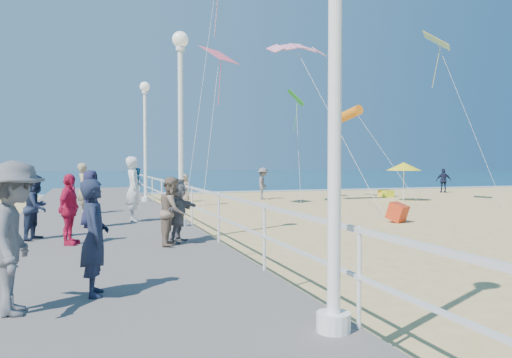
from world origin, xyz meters
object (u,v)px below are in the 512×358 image
object	(u,v)px
beach_chair_right	(384,193)
spectator_4	(90,199)
spectator_0	(95,237)
spectator_2	(15,238)
toddler_held	(138,180)
spectator_6	(84,188)
spectator_3	(69,209)
beach_chair_left	(388,194)
box_kite	(397,214)
lamp_post_far	(145,128)
spectator_7	(36,207)
beach_walker_a	(263,183)
woman_holding_toddler	(134,189)
spectator_5	(178,210)
beach_umbrella	(404,166)
beach_walker_c	(184,188)
lamp_post_near	(335,16)
beach_walker_b	(444,181)
lamp_post_mid	(181,107)
spectator_1	(172,211)

from	to	relation	value
beach_chair_right	spectator_4	bearing A→B (deg)	-143.53
spectator_0	spectator_2	distance (m)	1.05
toddler_held	spectator_6	size ratio (longest dim) A/B	0.43
spectator_3	beach_chair_left	distance (m)	23.39
toddler_held	box_kite	world-z (taller)	toddler_held
lamp_post_far	spectator_2	xyz separation A→B (m)	(-3.23, -16.27, -2.37)
spectator_7	spectator_3	bearing A→B (deg)	-121.41
toddler_held	spectator_7	size ratio (longest dim) A/B	0.50
beach_chair_left	beach_chair_right	world-z (taller)	same
beach_walker_a	beach_chair_left	world-z (taller)	beach_walker_a
woman_holding_toddler	beach_chair_right	xyz separation A→B (m)	(16.42, 12.09, -1.16)
spectator_2	beach_chair_right	size ratio (longest dim) A/B	3.25
spectator_5	beach_umbrella	size ratio (longest dim) A/B	0.66
spectator_7	beach_walker_a	distance (m)	18.16
spectator_6	lamp_post_far	bearing A→B (deg)	-31.67
beach_walker_c	spectator_0	bearing A→B (deg)	-58.99
spectator_5	spectator_6	bearing A→B (deg)	48.05
spectator_7	beach_walker_a	xyz separation A→B (m)	(10.66, 14.70, -0.22)
lamp_post_near	beach_chair_right	world-z (taller)	lamp_post_near
beach_chair_left	spectator_0	bearing A→B (deg)	-131.74
toddler_held	beach_walker_b	xyz separation A→B (m)	(22.20, 13.63, -0.77)
lamp_post_far	beach_walker_a	size ratio (longest dim) A/B	2.89
spectator_3	beach_walker_c	xyz separation A→B (m)	(5.30, 15.37, -0.40)
lamp_post_mid	spectator_6	xyz separation A→B (m)	(-2.56, 4.24, -2.40)
lamp_post_far	beach_walker_b	distance (m)	22.28
lamp_post_far	beach_umbrella	world-z (taller)	lamp_post_far
toddler_held	beach_chair_left	distance (m)	19.57
spectator_1	spectator_7	bearing A→B (deg)	73.58
toddler_held	spectator_2	distance (m)	9.17
beach_walker_a	beach_chair_right	size ratio (longest dim) A/B	3.34
spectator_5	beach_walker_a	xyz separation A→B (m)	(7.68, 16.13, -0.19)
spectator_7	spectator_1	bearing A→B (deg)	-98.73
spectator_3	beach_walker_a	world-z (taller)	spectator_3
spectator_3	spectator_2	bearing A→B (deg)	-164.19
woman_holding_toddler	spectator_1	distance (m)	4.55
beach_umbrella	spectator_5	bearing A→B (deg)	-139.43
beach_walker_b	box_kite	xyz separation A→B (m)	(-13.16, -13.67, -0.55)
lamp_post_far	spectator_0	xyz separation A→B (m)	(-2.34, -15.72, -2.49)
spectator_6	beach_chair_right	world-z (taller)	spectator_6
spectator_2	spectator_7	xyz separation A→B (m)	(-0.31, 5.99, -0.16)
woman_holding_toddler	beach_chair_right	size ratio (longest dim) A/B	3.50
lamp_post_mid	spectator_1	size ratio (longest dim) A/B	3.66
beach_walker_a	box_kite	world-z (taller)	beach_walker_a
lamp_post_mid	spectator_6	distance (m)	5.50
spectator_0	spectator_2	xyz separation A→B (m)	(-0.89, -0.55, 0.12)
lamp_post_mid	spectator_5	size ratio (longest dim) A/B	3.75
spectator_0	beach_chair_left	size ratio (longest dim) A/B	2.81
spectator_4	spectator_1	bearing A→B (deg)	-129.98
beach_umbrella	spectator_0	bearing A→B (deg)	-134.80
spectator_1	spectator_5	xyz separation A→B (m)	(0.18, 0.34, -0.02)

